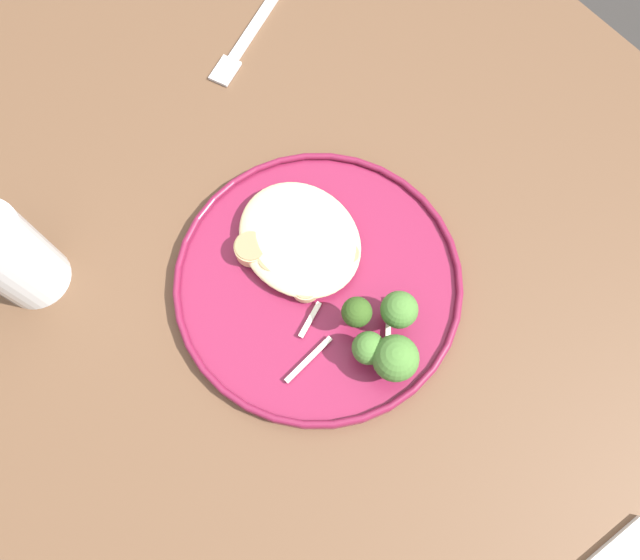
{
  "coord_description": "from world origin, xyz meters",
  "views": [
    {
      "loc": [
        0.15,
        -0.1,
        1.33
      ],
      "look_at": [
        0.0,
        0.02,
        0.76
      ],
      "focal_mm": 34.09,
      "sensor_mm": 36.0,
      "label": 1
    }
  ],
  "objects_px": {
    "seared_scallop_right_edge": "(305,287)",
    "seared_scallop_large_seared": "(251,249)",
    "seared_scallop_rear_pale": "(326,275)",
    "water_glass": "(15,260)",
    "broccoli_floret_beside_noodles": "(357,313)",
    "broccoli_floret_near_rim": "(395,358)",
    "seared_scallop_half_hidden": "(272,261)",
    "seared_scallop_center_golden": "(267,213)",
    "dinner_plate": "(320,284)",
    "seared_scallop_left_edge": "(347,256)",
    "broccoli_floret_rear_charred": "(368,348)",
    "broccoli_floret_front_edge": "(399,310)",
    "dinner_fork": "(253,29)",
    "seared_scallop_on_noodles": "(304,242)"
  },
  "relations": [
    {
      "from": "seared_scallop_right_edge",
      "to": "seared_scallop_large_seared",
      "type": "distance_m",
      "value": 0.07
    },
    {
      "from": "seared_scallop_rear_pale",
      "to": "water_glass",
      "type": "xyz_separation_m",
      "value": [
        -0.19,
        -0.22,
        0.03
      ]
    },
    {
      "from": "broccoli_floret_beside_noodles",
      "to": "broccoli_floret_near_rim",
      "type": "bearing_deg",
      "value": -0.3
    },
    {
      "from": "seared_scallop_half_hidden",
      "to": "broccoli_floret_beside_noodles",
      "type": "height_order",
      "value": "broccoli_floret_beside_noodles"
    },
    {
      "from": "seared_scallop_center_golden",
      "to": "broccoli_floret_near_rim",
      "type": "height_order",
      "value": "broccoli_floret_near_rim"
    },
    {
      "from": "dinner_plate",
      "to": "broccoli_floret_beside_noodles",
      "type": "relative_size",
      "value": 5.62
    },
    {
      "from": "seared_scallop_left_edge",
      "to": "seared_scallop_rear_pale",
      "type": "height_order",
      "value": "same"
    },
    {
      "from": "seared_scallop_right_edge",
      "to": "broccoli_floret_rear_charred",
      "type": "height_order",
      "value": "broccoli_floret_rear_charred"
    },
    {
      "from": "seared_scallop_rear_pale",
      "to": "water_glass",
      "type": "height_order",
      "value": "water_glass"
    },
    {
      "from": "dinner_plate",
      "to": "broccoli_floret_front_edge",
      "type": "xyz_separation_m",
      "value": [
        0.08,
        0.03,
        0.03
      ]
    },
    {
      "from": "seared_scallop_large_seared",
      "to": "seared_scallop_rear_pale",
      "type": "height_order",
      "value": "seared_scallop_large_seared"
    },
    {
      "from": "broccoli_floret_beside_noodles",
      "to": "seared_scallop_center_golden",
      "type": "bearing_deg",
      "value": 178.5
    },
    {
      "from": "seared_scallop_center_golden",
      "to": "broccoli_floret_rear_charred",
      "type": "xyz_separation_m",
      "value": [
        0.17,
        -0.02,
        0.02
      ]
    },
    {
      "from": "seared_scallop_left_edge",
      "to": "dinner_fork",
      "type": "distance_m",
      "value": 0.32
    },
    {
      "from": "broccoli_floret_beside_noodles",
      "to": "broccoli_floret_near_rim",
      "type": "relative_size",
      "value": 0.94
    },
    {
      "from": "seared_scallop_on_noodles",
      "to": "broccoli_floret_beside_noodles",
      "type": "relative_size",
      "value": 0.57
    },
    {
      "from": "seared_scallop_center_golden",
      "to": "seared_scallop_rear_pale",
      "type": "distance_m",
      "value": 0.09
    },
    {
      "from": "seared_scallop_on_noodles",
      "to": "seared_scallop_rear_pale",
      "type": "relative_size",
      "value": 1.1
    },
    {
      "from": "seared_scallop_left_edge",
      "to": "broccoli_floret_beside_noodles",
      "type": "bearing_deg",
      "value": -33.56
    },
    {
      "from": "broccoli_floret_beside_noodles",
      "to": "seared_scallop_half_hidden",
      "type": "bearing_deg",
      "value": -165.96
    },
    {
      "from": "seared_scallop_right_edge",
      "to": "broccoli_floret_rear_charred",
      "type": "relative_size",
      "value": 0.65
    },
    {
      "from": "seared_scallop_left_edge",
      "to": "seared_scallop_center_golden",
      "type": "bearing_deg",
      "value": -159.23
    },
    {
      "from": "dinner_fork",
      "to": "seared_scallop_half_hidden",
      "type": "bearing_deg",
      "value": -33.35
    },
    {
      "from": "seared_scallop_left_edge",
      "to": "broccoli_floret_front_edge",
      "type": "relative_size",
      "value": 0.5
    },
    {
      "from": "seared_scallop_on_noodles",
      "to": "seared_scallop_rear_pale",
      "type": "distance_m",
      "value": 0.04
    },
    {
      "from": "water_glass",
      "to": "seared_scallop_on_noodles",
      "type": "bearing_deg",
      "value": 57.06
    },
    {
      "from": "dinner_plate",
      "to": "dinner_fork",
      "type": "relative_size",
      "value": 1.64
    },
    {
      "from": "seared_scallop_left_edge",
      "to": "broccoli_floret_front_edge",
      "type": "distance_m",
      "value": 0.08
    },
    {
      "from": "seared_scallop_rear_pale",
      "to": "broccoli_floret_beside_noodles",
      "type": "distance_m",
      "value": 0.06
    },
    {
      "from": "water_glass",
      "to": "seared_scallop_half_hidden",
      "type": "bearing_deg",
      "value": 52.82
    },
    {
      "from": "seared_scallop_on_noodles",
      "to": "water_glass",
      "type": "relative_size",
      "value": 0.26
    },
    {
      "from": "seared_scallop_large_seared",
      "to": "broccoli_floret_front_edge",
      "type": "bearing_deg",
      "value": 24.47
    },
    {
      "from": "seared_scallop_left_edge",
      "to": "broccoli_floret_rear_charred",
      "type": "relative_size",
      "value": 0.58
    },
    {
      "from": "broccoli_floret_beside_noodles",
      "to": "broccoli_floret_near_rim",
      "type": "height_order",
      "value": "broccoli_floret_near_rim"
    },
    {
      "from": "seared_scallop_right_edge",
      "to": "broccoli_floret_beside_noodles",
      "type": "distance_m",
      "value": 0.06
    },
    {
      "from": "seared_scallop_rear_pale",
      "to": "broccoli_floret_rear_charred",
      "type": "bearing_deg",
      "value": -13.14
    },
    {
      "from": "seared_scallop_center_golden",
      "to": "broccoli_floret_rear_charred",
      "type": "bearing_deg",
      "value": -5.2
    },
    {
      "from": "seared_scallop_right_edge",
      "to": "seared_scallop_left_edge",
      "type": "height_order",
      "value": "seared_scallop_left_edge"
    },
    {
      "from": "water_glass",
      "to": "broccoli_floret_front_edge",
      "type": "bearing_deg",
      "value": 43.1
    },
    {
      "from": "dinner_fork",
      "to": "water_glass",
      "type": "bearing_deg",
      "value": -73.23
    },
    {
      "from": "broccoli_floret_beside_noodles",
      "to": "broccoli_floret_rear_charred",
      "type": "xyz_separation_m",
      "value": [
        0.03,
        -0.01,
        -0.01
      ]
    },
    {
      "from": "seared_scallop_on_noodles",
      "to": "water_glass",
      "type": "xyz_separation_m",
      "value": [
        -0.15,
        -0.23,
        0.03
      ]
    },
    {
      "from": "seared_scallop_left_edge",
      "to": "broccoli_floret_front_edge",
      "type": "bearing_deg",
      "value": -3.1
    },
    {
      "from": "seared_scallop_half_hidden",
      "to": "broccoli_floret_near_rim",
      "type": "relative_size",
      "value": 0.59
    },
    {
      "from": "seared_scallop_on_noodles",
      "to": "broccoli_floret_front_edge",
      "type": "height_order",
      "value": "broccoli_floret_front_edge"
    },
    {
      "from": "dinner_plate",
      "to": "seared_scallop_left_edge",
      "type": "relative_size",
      "value": 11.21
    },
    {
      "from": "seared_scallop_left_edge",
      "to": "broccoli_floret_beside_noodles",
      "type": "xyz_separation_m",
      "value": [
        0.06,
        -0.04,
        0.02
      ]
    },
    {
      "from": "seared_scallop_half_hidden",
      "to": "broccoli_floret_rear_charred",
      "type": "xyz_separation_m",
      "value": [
        0.13,
        0.01,
        0.02
      ]
    },
    {
      "from": "seared_scallop_center_golden",
      "to": "broccoli_floret_near_rim",
      "type": "bearing_deg",
      "value": -1.17
    },
    {
      "from": "seared_scallop_center_golden",
      "to": "broccoli_floret_rear_charred",
      "type": "relative_size",
      "value": 0.74
    }
  ]
}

